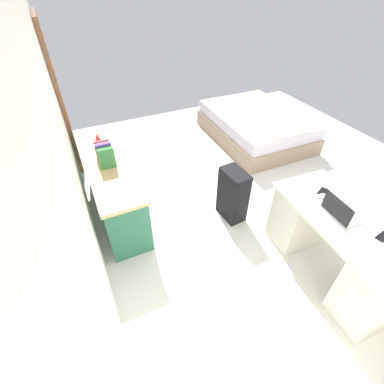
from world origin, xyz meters
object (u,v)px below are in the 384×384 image
Objects in this scene: bed at (256,126)px; computer_mouse at (322,196)px; desk at (337,247)px; figurine_small at (97,137)px; cell_phone_near_laptop at (383,237)px; laptop at (340,212)px; suitcase_black at (233,195)px; cell_phone_by_mouse at (323,191)px; credenza at (112,185)px.

computer_mouse reaches higher than bed.
desk is 13.45× the size of figurine_small.
cell_phone_near_laptop is 1.24× the size of figurine_small.
cell_phone_near_laptop is (-0.34, -0.14, -0.04)m from laptop.
desk reaches higher than suitcase_black.
cell_phone_near_laptop and cell_phone_by_mouse have the same top height.
cell_phone_near_laptop is 0.65m from cell_phone_by_mouse.
figurine_small is at bearing 95.67° from bed.
cell_phone_near_laptop is (-2.14, -1.85, 0.38)m from credenza.
cell_phone_near_laptop is (-1.37, -0.57, 0.40)m from suitcase_black.
cell_phone_near_laptop is 1.00× the size of cell_phone_by_mouse.
laptop is at bearing 158.95° from bed.
desk is at bearing -137.17° from credenza.
figurine_small is (0.50, 0.00, 0.42)m from credenza.
computer_mouse is (-1.54, -1.77, 0.39)m from credenza.
figurine_small reaches higher than desk.
desk is 2.99m from figurine_small.
desk reaches higher than bed.
computer_mouse is at bearing 158.06° from bed.
suitcase_black is 6.73× the size of computer_mouse.
suitcase_black is (-0.76, -1.28, -0.03)m from credenza.
bed is at bearing -47.04° from suitcase_black.
suitcase_black is at bearing 14.82° from cell_phone_by_mouse.
figurine_small is at bearing 36.30° from desk.
credenza is at bearing -179.82° from figurine_small.
credenza is 13.24× the size of cell_phone_near_laptop.
bed is 14.18× the size of cell_phone_near_laptop.
bed is at bearing -18.27° from computer_mouse.
credenza is 2.52m from laptop.
credenza is 5.56× the size of laptop.
computer_mouse reaches higher than credenza.
figurine_small is at bearing 27.13° from cell_phone_near_laptop.
desk is 0.41m from laptop.
cell_phone_near_laptop reaches higher than credenza.
computer_mouse is 0.74× the size of cell_phone_by_mouse.
bed is 2.80m from laptop.
cell_phone_near_laptop is at bearing -168.62° from computer_mouse.
suitcase_black reaches higher than bed.
cell_phone_near_laptop is at bearing -157.76° from laptop.
desk is 0.44m from cell_phone_near_laptop.
desk is 10.88× the size of cell_phone_near_laptop.
figurine_small is (2.39, 1.76, 0.40)m from desk.
credenza is (1.89, 1.75, -0.02)m from desk.
laptop is 3.24× the size of computer_mouse.
credenza is at bearing 43.60° from laptop.
desk is at bearing -155.88° from laptop.
computer_mouse is (0.35, -0.02, 0.37)m from desk.
figurine_small reaches higher than bed.
laptop reaches higher than credenza.
suitcase_black is 4.95× the size of cell_phone_by_mouse.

